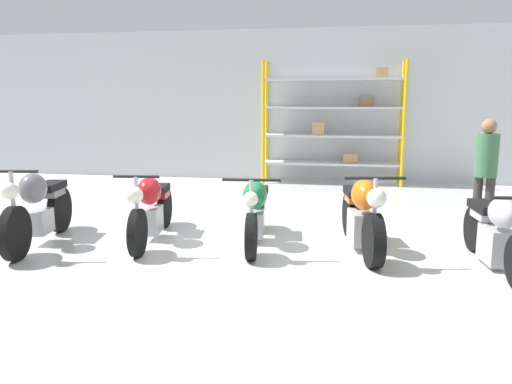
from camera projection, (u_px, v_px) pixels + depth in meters
ground_plane at (251, 250)px, 6.54m from camera, size 30.00×30.00×0.00m
back_wall at (294, 106)px, 12.00m from camera, size 30.00×0.08×3.60m
shelving_rack at (335, 123)px, 11.55m from camera, size 3.24×0.63×2.83m
motorcycle_grey at (38, 207)px, 6.69m from camera, size 0.66×2.04×1.11m
motorcycle_red at (152, 207)px, 6.91m from camera, size 0.57×2.11×1.02m
motorcycle_green at (256, 210)px, 6.77m from camera, size 0.71×2.02×1.00m
motorcycle_orange at (362, 215)px, 6.44m from camera, size 0.70×2.01×1.07m
motorcycle_silver at (497, 232)px, 5.76m from camera, size 0.67×1.96×0.97m
person_browsing at (486, 165)px, 7.40m from camera, size 0.45×0.45×1.67m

